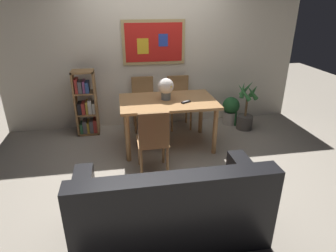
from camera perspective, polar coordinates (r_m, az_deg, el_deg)
name	(u,v)px	position (r m, az deg, el deg)	size (l,w,h in m)	color
ground_plane	(167,157)	(4.30, -0.14, -6.22)	(12.00, 12.00, 0.00)	gray
wall_back_with_painting	(154,52)	(5.18, -2.88, 14.36)	(5.20, 0.14, 2.60)	beige
dining_table	(168,106)	(4.38, -0.03, 3.90)	(1.44, 0.92, 0.76)	#9E7042
dining_chair_far_left	(143,99)	(5.12, -4.92, 5.36)	(0.40, 0.41, 0.91)	#9E7042
dining_chair_far_right	(179,98)	(5.18, 2.14, 5.64)	(0.40, 0.41, 0.91)	#9E7042
dining_chair_near_left	(153,137)	(3.68, -2.96, -2.25)	(0.40, 0.41, 0.91)	#9E7042
leather_couch	(170,208)	(2.87, 0.46, -15.94)	(1.80, 0.84, 0.84)	black
bookshelf	(86,106)	(5.07, -15.88, 3.84)	(0.36, 0.28, 1.10)	#9E7042
potted_ivy	(231,110)	(5.45, 12.31, 3.15)	(0.31, 0.31, 0.52)	#B2ADA3
potted_palm	(246,112)	(5.28, 15.10, 2.69)	(0.39, 0.41, 0.87)	#4C4742
flower_vase	(166,87)	(4.34, -0.41, 7.64)	(0.25, 0.24, 0.33)	slate
tv_remote	(186,102)	(4.25, 3.58, 4.78)	(0.16, 0.11, 0.02)	black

